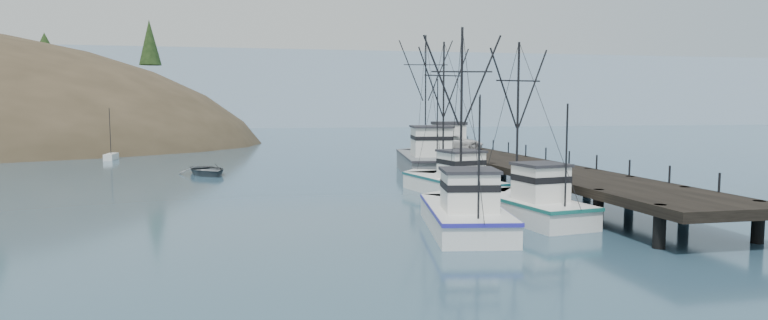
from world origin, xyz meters
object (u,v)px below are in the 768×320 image
pickup_truck (457,142)px  work_vessel (427,160)px  trawler_mid (463,213)px  trawler_far (450,182)px  pier_shed (449,135)px  pier (523,166)px  trawler_near (525,204)px  motorboat (207,175)px

pickup_truck → work_vessel: bearing=133.6°
trawler_mid → trawler_far: size_ratio=0.96×
pier_shed → work_vessel: bearing=-129.1°
pier → trawler_near: trawler_near is taller
pier → motorboat: (-25.10, 14.24, -1.69)m
pier → trawler_mid: (-9.79, -14.06, -0.87)m
trawler_far → pier_shed: trawler_far is taller
pier_shed → motorboat: (-24.09, -1.73, -3.42)m
pier → motorboat: bearing=150.4°
trawler_mid → trawler_far: trawler_far is taller
work_vessel → trawler_near: bearing=-92.2°
trawler_near → motorboat: 32.87m
motorboat → trawler_near: bearing=-75.0°
trawler_far → pickup_truck: size_ratio=2.15×
trawler_mid → motorboat: trawler_mid is taller
trawler_near → motorboat: trawler_near is taller
trawler_mid → motorboat: bearing=118.4°
trawler_near → pickup_truck: 27.07m
trawler_far → pickup_truck: bearing=69.9°
trawler_mid → pier_shed: size_ratio=3.44×
trawler_mid → work_vessel: (5.30, 25.75, 0.41)m
trawler_near → trawler_mid: 4.83m
pier_shed → motorboat: pier_shed is taller
work_vessel → pier_shed: size_ratio=5.16×
pier → work_vessel: 12.54m
motorboat → pickup_truck: bearing=-21.2°
trawler_near → pier_shed: (4.39, 28.03, 2.60)m
trawler_near → pickup_truck: trawler_near is taller
trawler_far → pier_shed: (5.58, 17.76, 2.60)m
trawler_mid → motorboat: size_ratio=1.86×
motorboat → pier_shed: bearing=-17.7°
pier → pickup_truck: pickup_truck is taller
trawler_mid → pickup_truck: size_ratio=2.07×
trawler_near → pier: bearing=65.9°
work_vessel → motorboat: 20.81m
trawler_mid → pickup_truck: (9.18, 28.58, 1.92)m
work_vessel → pier_shed: 5.94m
trawler_far → work_vessel: size_ratio=0.69×
trawler_mid → trawler_far: 12.69m
pier_shed → motorboat: size_ratio=0.54×
trawler_mid → work_vessel: 26.30m
pier → trawler_near: (-5.40, -12.05, -0.87)m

